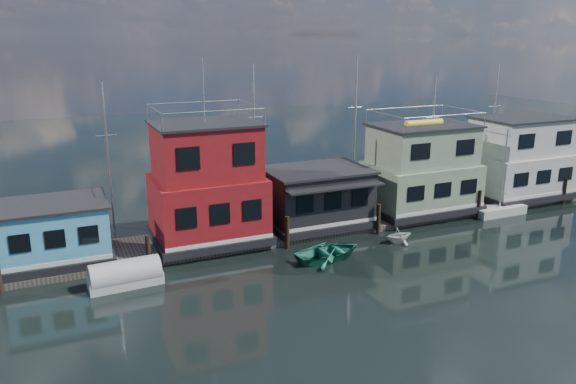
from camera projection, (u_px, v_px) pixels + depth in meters
name	position (u px, v px, depth m)	size (l,w,h in m)	color
ground	(422.00, 294.00, 30.49)	(160.00, 160.00, 0.00)	black
dock	(322.00, 225.00, 41.04)	(48.00, 5.00, 0.40)	#595147
houseboat_blue	(55.00, 232.00, 33.60)	(6.40, 4.90, 3.66)	black
houseboat_red	(207.00, 185.00, 36.72)	(7.40, 5.90, 11.86)	black
houseboat_dark	(317.00, 197.00, 40.23)	(7.40, 6.10, 4.06)	black
houseboat_green	(421.00, 170.00, 43.38)	(8.40, 5.90, 7.03)	black
houseboat_white	(519.00, 159.00, 47.22)	(8.40, 5.90, 6.66)	black
pilings	(337.00, 225.00, 38.19)	(42.28, 0.28, 2.20)	#2D2116
background_masts	(342.00, 135.00, 46.71)	(36.40, 0.16, 12.00)	silver
dinghy_white	(398.00, 235.00, 37.97)	(1.74, 2.02, 1.06)	silver
day_sailer	(499.00, 210.00, 43.87)	(4.32, 1.44, 6.81)	silver
dinghy_teal	(329.00, 252.00, 35.20)	(3.16, 4.42, 0.92)	#227D61
tarp_runabout	(125.00, 276.00, 31.41)	(4.12, 1.87, 1.63)	silver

